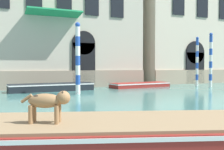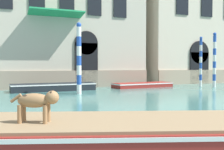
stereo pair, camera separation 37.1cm
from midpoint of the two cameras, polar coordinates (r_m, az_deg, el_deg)
The scene contains 7 objects.
boat_foreground at distance 5.56m, azimuth -2.67°, elevation -12.34°, with size 8.50×4.85×0.56m.
dog_on_deck at distance 5.33m, azimuth -13.99°, elevation -5.53°, with size 0.91×0.57×0.65m.
boat_moored_near_palazzo at distance 17.74m, azimuth -11.97°, elevation -2.53°, with size 5.51×1.71×0.50m.
boat_moored_far at distance 20.30m, azimuth 7.22°, elevation -2.12°, with size 4.87×1.89×0.35m.
mooring_pole_0 at distance 22.39m, azimuth 19.21°, elevation 2.86°, with size 0.23×0.23×4.00m.
mooring_pole_1 at distance 15.38m, azimuth -6.52°, elevation 3.70°, with size 0.29×0.29×4.18m.
mooring_pole_2 at distance 21.74m, azimuth 21.86°, elevation 3.13°, with size 0.25×0.25×4.21m.
Camera 2 is at (-1.11, 2.10, 1.68)m, focal length 42.00 mm.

